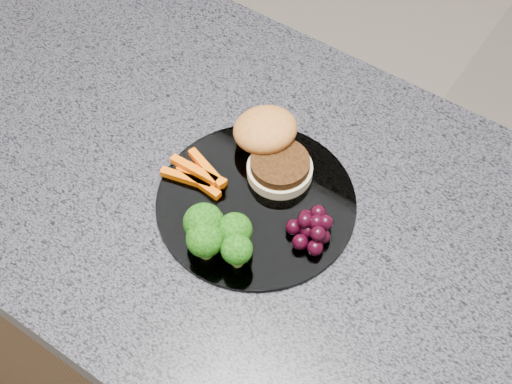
# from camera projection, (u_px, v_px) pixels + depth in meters

# --- Properties ---
(island_cabinet) EXTENTS (1.20, 0.60, 0.86)m
(island_cabinet) POSITION_uv_depth(u_px,v_px,m) (220.00, 320.00, 1.34)
(island_cabinet) COLOR #52391C
(island_cabinet) RESTS_ON ground
(countertop) EXTENTS (1.20, 0.60, 0.04)m
(countertop) POSITION_uv_depth(u_px,v_px,m) (206.00, 179.00, 0.97)
(countertop) COLOR #494953
(countertop) RESTS_ON island_cabinet
(plate) EXTENTS (0.26, 0.26, 0.01)m
(plate) POSITION_uv_depth(u_px,v_px,m) (256.00, 202.00, 0.92)
(plate) COLOR white
(plate) RESTS_ON countertop
(burger) EXTENTS (0.16, 0.14, 0.05)m
(burger) POSITION_uv_depth(u_px,v_px,m) (270.00, 145.00, 0.95)
(burger) COLOR beige
(burger) RESTS_ON plate
(carrot_sticks) EXTENTS (0.09, 0.05, 0.02)m
(carrot_sticks) POSITION_uv_depth(u_px,v_px,m) (198.00, 174.00, 0.93)
(carrot_sticks) COLOR #F86504
(carrot_sticks) RESTS_ON plate
(broccoli) EXTENTS (0.10, 0.08, 0.06)m
(broccoli) POSITION_uv_depth(u_px,v_px,m) (216.00, 233.00, 0.85)
(broccoli) COLOR olive
(broccoli) RESTS_ON plate
(grape_bunch) EXTENTS (0.06, 0.06, 0.03)m
(grape_bunch) POSITION_uv_depth(u_px,v_px,m) (313.00, 228.00, 0.88)
(grape_bunch) COLOR black
(grape_bunch) RESTS_ON plate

